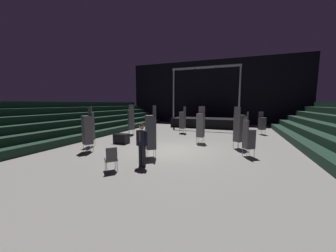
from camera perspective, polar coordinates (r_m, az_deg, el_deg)
The scene contains 17 objects.
ground_plane at distance 10.54m, azimuth 1.82°, elevation -7.50°, with size 22.00×30.00×0.10m, color slate.
arena_end_wall at distance 24.92m, azimuth 13.26°, elevation 10.04°, with size 22.00×0.30×8.00m, color black.
bleacher_bank_left at distance 16.13m, azimuth -27.74°, elevation 1.78°, with size 4.50×24.00×2.70m.
stage_riser at distance 21.05m, azimuth 11.59°, elevation 1.36°, with size 7.12×3.58×6.22m.
man_with_tie at distance 7.62m, azimuth -7.99°, elevation -4.96°, with size 0.57×0.31×1.78m.
chair_stack_front_left at distance 17.32m, azimuth 26.72°, elevation 0.79°, with size 0.60×0.60×1.88m.
chair_stack_front_right at distance 8.90m, azimuth -5.29°, elevation -1.75°, with size 0.62×0.62×2.48m.
chair_stack_mid_left at distance 11.98m, azimuth -22.72°, elevation -1.03°, with size 0.55×0.55×2.05m.
chair_stack_mid_right at distance 12.24m, azimuth 9.90°, elevation 0.36°, with size 0.49×0.49×2.39m.
chair_stack_mid_centre at distance 17.06m, azimuth 22.43°, elevation 0.92°, with size 0.54×0.54×1.88m.
chair_stack_rear_left at distance 10.83m, azimuth -23.36°, elevation -0.96°, with size 0.58×0.58×2.39m.
chair_stack_rear_right at distance 9.83m, azimuth 23.39°, elevation -3.45°, with size 0.61×0.61×1.79m.
chair_stack_rear_centre at distance 16.21m, azimuth 4.46°, elevation 1.88°, with size 0.50×0.50×2.31m.
chair_stack_aisle_left at distance 11.30m, azimuth 20.81°, elevation -0.53°, with size 0.62×0.62×2.39m.
chair_stack_aisle_right at distance 15.79m, azimuth -11.20°, elevation 1.94°, with size 0.62×0.62×2.48m.
equipment_road_case at distance 12.46m, azimuth -14.00°, elevation -3.74°, with size 0.90×0.60×0.62m, color black.
loose_chair_near_man at distance 7.49m, azimuth -16.94°, elevation -9.20°, with size 0.62×0.62×0.95m.
Camera 1 is at (3.29, -9.66, 2.58)m, focal length 19.99 mm.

